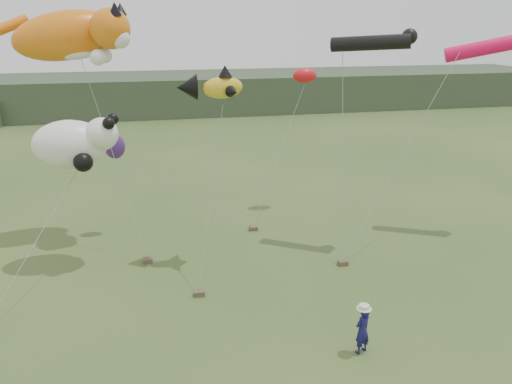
{
  "coord_description": "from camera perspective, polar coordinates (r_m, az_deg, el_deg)",
  "views": [
    {
      "loc": [
        -3.57,
        -13.45,
        9.71
      ],
      "look_at": [
        0.03,
        3.0,
        3.95
      ],
      "focal_mm": 35.0,
      "sensor_mm": 36.0,
      "label": 1
    }
  ],
  "objects": [
    {
      "name": "panda_kite",
      "position": [
        21.15,
        -19.98,
        5.26
      ],
      "size": [
        3.42,
        2.21,
        2.12
      ],
      "color": "white",
      "rests_on": "ground"
    },
    {
      "name": "tube_kites",
      "position": [
        23.96,
        20.87,
        15.49
      ],
      "size": [
        9.36,
        2.61,
        1.55
      ],
      "color": "black",
      "rests_on": "ground"
    },
    {
      "name": "fish_kite",
      "position": [
        19.91,
        -5.34,
        11.9
      ],
      "size": [
        2.58,
        1.76,
        1.36
      ],
      "color": "gold",
      "rests_on": "ground"
    },
    {
      "name": "sandbag_anchors",
      "position": [
        20.68,
        -6.77,
        -8.95
      ],
      "size": [
        13.7,
        7.06,
        0.2
      ],
      "color": "brown",
      "rests_on": "ground"
    },
    {
      "name": "festival_attendant",
      "position": [
        16.13,
        12.06,
        -15.18
      ],
      "size": [
        0.68,
        0.59,
        1.57
      ],
      "primitive_type": "imported",
      "rotation": [
        0.0,
        0.0,
        3.58
      ],
      "color": "#15144B",
      "rests_on": "ground"
    },
    {
      "name": "misc_kites",
      "position": [
        24.8,
        -4.68,
        9.46
      ],
      "size": [
        10.79,
        2.54,
        3.77
      ],
      "color": "red",
      "rests_on": "ground"
    },
    {
      "name": "cat_kite",
      "position": [
        23.71,
        -19.85,
        16.55
      ],
      "size": [
        6.04,
        3.26,
        2.75
      ],
      "color": "orange",
      "rests_on": "ground"
    },
    {
      "name": "ground",
      "position": [
        16.97,
        2.15,
        -16.04
      ],
      "size": [
        120.0,
        120.0,
        0.0
      ],
      "primitive_type": "plane",
      "color": "#385123",
      "rests_on": "ground"
    },
    {
      "name": "headland",
      "position": [
        58.66,
        -12.0,
        10.86
      ],
      "size": [
        90.0,
        13.0,
        4.0
      ],
      "color": "#2D3D28",
      "rests_on": "ground"
    }
  ]
}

